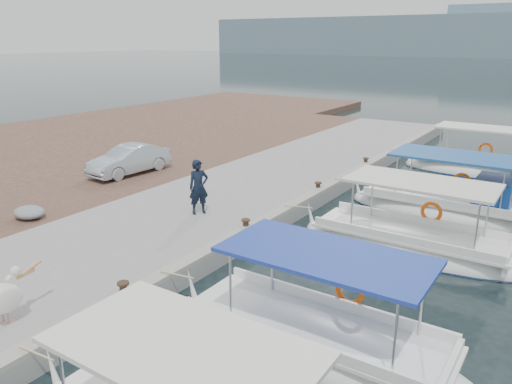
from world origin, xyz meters
TOP-DOWN VIEW (x-y plane):
  - ground at (0.00, 0.00)m, footprint 400.00×400.00m
  - concrete_quay at (-3.00, 5.00)m, footprint 6.00×40.00m
  - quay_curb at (-0.22, 5.00)m, footprint 0.44×40.00m
  - cobblestone_strip at (-8.00, 5.00)m, footprint 4.00×40.00m
  - land_backing at (-18.00, 5.00)m, footprint 16.00×60.00m
  - fishing_caique_b at (4.00, -2.34)m, footprint 6.83×2.20m
  - fishing_caique_c at (4.11, 3.80)m, footprint 7.04×2.26m
  - fishing_caique_d at (4.25, 7.90)m, footprint 7.10×2.49m
  - fishing_caique_e at (3.86, 14.68)m, footprint 6.54×2.20m
  - mooring_bollards at (-0.35, 1.50)m, footprint 0.28×20.28m
  - pelican at (-1.54, -5.63)m, footprint 0.57×1.44m
  - fisherman at (-2.51, 1.86)m, footprint 0.74×0.81m
  - parked_car at (-8.41, 4.24)m, footprint 1.61×3.88m
  - tarp_bundle at (-6.91, -1.60)m, footprint 1.10×0.90m

SIDE VIEW (x-z plane):
  - ground at x=0.00m, z-range 0.00..0.00m
  - fishing_caique_c at x=4.11m, z-range -1.29..1.54m
  - fishing_caique_b at x=4.00m, z-range -1.29..1.54m
  - fishing_caique_e at x=3.86m, z-range -1.29..1.54m
  - fishing_caique_d at x=4.25m, z-range -1.22..1.61m
  - land_backing at x=-18.00m, z-range 0.00..0.48m
  - concrete_quay at x=-3.00m, z-range 0.00..0.50m
  - cobblestone_strip at x=-8.00m, z-range 0.00..0.50m
  - quay_curb at x=-0.22m, z-range 0.50..0.62m
  - mooring_bollards at x=-0.35m, z-range 0.53..0.86m
  - tarp_bundle at x=-6.91m, z-range 0.50..0.90m
  - pelican at x=-1.54m, z-range 0.52..1.63m
  - parked_car at x=-8.41m, z-range 0.50..1.75m
  - fisherman at x=-2.51m, z-range 0.50..2.36m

